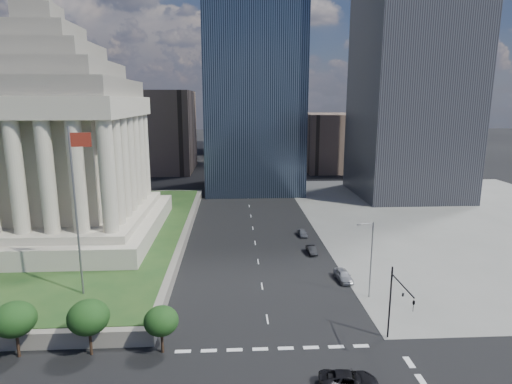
{
  "coord_description": "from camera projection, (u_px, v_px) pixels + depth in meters",
  "views": [
    {
      "loc": [
        -3.73,
        -24.94,
        24.71
      ],
      "look_at": [
        -1.26,
        20.96,
        14.83
      ],
      "focal_mm": 30.0,
      "sensor_mm": 36.0,
      "label": 1
    }
  ],
  "objects": [
    {
      "name": "ground",
      "position": [
        246.0,
        185.0,
        127.37
      ],
      "size": [
        500.0,
        500.0,
        0.0
      ],
      "primitive_type": "plane",
      "color": "black",
      "rests_on": "ground"
    },
    {
      "name": "sidewalk_ne",
      "position": [
        468.0,
        219.0,
        90.74
      ],
      "size": [
        68.0,
        90.0,
        0.03
      ],
      "primitive_type": "cube",
      "color": "slate",
      "rests_on": "ground"
    },
    {
      "name": "plaza_terrace",
      "position": [
        2.0,
        237.0,
        75.99
      ],
      "size": [
        66.0,
        70.0,
        1.8
      ],
      "primitive_type": "cube",
      "color": "#635F55",
      "rests_on": "ground"
    },
    {
      "name": "plaza_lawn",
      "position": [
        1.0,
        232.0,
        75.79
      ],
      "size": [
        64.0,
        68.0,
        0.1
      ],
      "primitive_type": "cube",
      "color": "#1C3D19",
      "rests_on": "plaza_terrace"
    },
    {
      "name": "war_memorial",
      "position": [
        49.0,
        121.0,
        70.31
      ],
      "size": [
        34.0,
        34.0,
        39.0
      ],
      "primitive_type": null,
      "color": "#AEA692",
      "rests_on": "plaza_lawn"
    },
    {
      "name": "flagpole",
      "position": [
        77.0,
        203.0,
        49.27
      ],
      "size": [
        2.52,
        0.24,
        20.0
      ],
      "color": "slate",
      "rests_on": "plaza_lawn"
    },
    {
      "name": "midrise_glass",
      "position": [
        253.0,
        80.0,
        116.29
      ],
      "size": [
        26.0,
        26.0,
        60.0
      ],
      "primitive_type": "cube",
      "color": "black",
      "rests_on": "ground"
    },
    {
      "name": "building_filler_ne",
      "position": [
        331.0,
        141.0,
        156.24
      ],
      "size": [
        20.0,
        30.0,
        20.0
      ],
      "primitive_type": "cube",
      "color": "brown",
      "rests_on": "ground"
    },
    {
      "name": "building_filler_nw",
      "position": [
        159.0,
        131.0,
        152.13
      ],
      "size": [
        24.0,
        30.0,
        28.0
      ],
      "primitive_type": "cube",
      "color": "brown",
      "rests_on": "ground"
    },
    {
      "name": "traffic_signal_ne",
      "position": [
        397.0,
        299.0,
        42.67
      ],
      "size": [
        0.3,
        5.74,
        8.0
      ],
      "color": "black",
      "rests_on": "ground"
    },
    {
      "name": "street_lamp_north",
      "position": [
        370.0,
        255.0,
        53.66
      ],
      "size": [
        2.13,
        0.22,
        10.0
      ],
      "color": "slate",
      "rests_on": "ground"
    },
    {
      "name": "pickup_truck",
      "position": [
        349.0,
        380.0,
        37.41
      ],
      "size": [
        2.76,
        5.34,
        1.44
      ],
      "primitive_type": "imported",
      "rotation": [
        0.0,
        0.0,
        1.5
      ],
      "color": "black",
      "rests_on": "ground"
    },
    {
      "name": "parked_sedan_near",
      "position": [
        343.0,
        275.0,
        59.72
      ],
      "size": [
        4.59,
        2.15,
        1.52
      ],
      "primitive_type": "imported",
      "rotation": [
        0.0,
        0.0,
        0.08
      ],
      "color": "#919399",
      "rests_on": "ground"
    },
    {
      "name": "parked_sedan_mid",
      "position": [
        312.0,
        250.0,
        70.27
      ],
      "size": [
        3.76,
        1.47,
        1.22
      ],
      "primitive_type": "imported",
      "rotation": [
        0.0,
        0.0,
        0.05
      ],
      "color": "black",
      "rests_on": "ground"
    },
    {
      "name": "parked_sedan_far",
      "position": [
        303.0,
        233.0,
        79.3
      ],
      "size": [
        3.73,
        1.61,
        1.25
      ],
      "primitive_type": "imported",
      "rotation": [
        0.0,
        0.0,
        0.04
      ],
      "color": "slate",
      "rests_on": "ground"
    }
  ]
}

